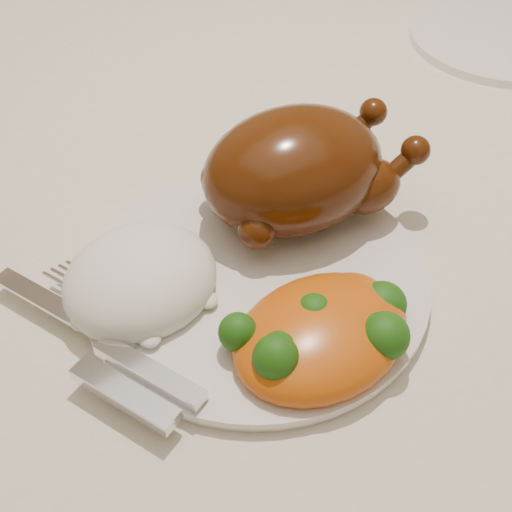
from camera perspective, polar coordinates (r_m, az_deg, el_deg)
dining_table at (r=0.70m, az=-3.30°, el=-0.84°), size 1.60×0.90×0.76m
tablecloth at (r=0.65m, az=-3.57°, el=3.73°), size 1.73×1.03×0.18m
dinner_plate at (r=0.53m, az=-0.00°, el=-1.95°), size 0.28×0.28×0.01m
side_plate at (r=0.89m, az=19.19°, el=16.24°), size 0.22×0.22×0.01m
roast_chicken at (r=0.55m, az=3.43°, el=6.96°), size 0.19×0.14×0.09m
rice_mound at (r=0.52m, az=-9.24°, el=-1.94°), size 0.13×0.12×0.06m
mac_and_cheese at (r=0.48m, az=5.55°, el=-5.95°), size 0.13×0.10×0.05m
cutlery at (r=0.48m, az=-11.17°, el=-7.86°), size 0.07×0.19×0.01m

